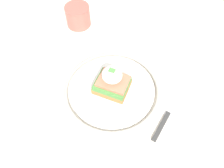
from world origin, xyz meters
TOP-DOWN VIEW (x-y plane):
  - ground_plane at (0.00, 0.00)m, footprint 6.00×6.00m
  - dining_table at (0.00, 0.00)m, footprint 0.87×0.74m
  - plate at (0.01, 0.01)m, footprint 0.27×0.27m
  - sandwich at (0.01, 0.01)m, footprint 0.09×0.08m
  - fork at (-0.16, 0.02)m, footprint 0.04×0.15m
  - knife at (0.17, -0.01)m, footprint 0.05×0.20m
  - cup at (-0.20, 0.22)m, footprint 0.08×0.08m

SIDE VIEW (x-z plane):
  - ground_plane at x=0.00m, z-range 0.00..0.00m
  - dining_table at x=0.00m, z-range 0.23..0.96m
  - fork at x=-0.16m, z-range 0.72..0.73m
  - knife at x=0.17m, z-range 0.72..0.73m
  - plate at x=0.01m, z-range 0.72..0.74m
  - cup at x=-0.20m, z-range 0.72..0.79m
  - sandwich at x=0.01m, z-range 0.73..0.81m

